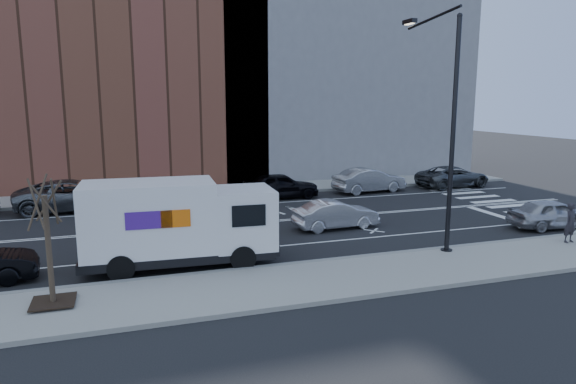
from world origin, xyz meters
TOP-DOWN VIEW (x-y plane):
  - ground at (0.00, 0.00)m, footprint 120.00×120.00m
  - sidewalk_near at (0.00, -8.80)m, footprint 44.00×3.60m
  - sidewalk_far at (0.00, 8.80)m, footprint 44.00×3.60m
  - curb_near at (0.00, -7.00)m, footprint 44.00×0.25m
  - curb_far at (0.00, 7.00)m, footprint 44.00×0.25m
  - crosswalk at (16.00, 0.00)m, footprint 3.00×14.00m
  - road_markings at (0.00, 0.00)m, footprint 40.00×8.60m
  - bldg_brick at (-8.00, 15.60)m, footprint 26.00×10.00m
  - bldg_concrete at (12.00, 15.60)m, footprint 20.00×10.00m
  - streetlight at (7.00, -6.91)m, footprint 0.44×4.02m
  - street_tree at (-7.00, -8.40)m, footprint 1.20×1.20m
  - fedex_van at (-3.09, -5.60)m, footprint 6.98×2.74m
  - far_parked_c at (-7.41, 5.83)m, footprint 6.12×3.00m
  - far_parked_d at (-1.42, 5.74)m, footprint 5.19×2.43m
  - far_parked_e at (4.28, 5.57)m, footprint 4.63×1.90m
  - far_parked_f at (10.36, 5.74)m, footprint 4.93×2.21m
  - far_parked_g at (16.80, 5.80)m, footprint 5.42×2.95m
  - driving_sedan at (4.52, -2.27)m, footprint 4.09×1.65m
  - near_parked_front at (14.17, -5.44)m, footprint 4.23×2.09m
  - pedestrian at (12.52, -7.99)m, footprint 0.66×0.48m

SIDE VIEW (x-z plane):
  - ground at x=0.00m, z-range 0.00..0.00m
  - crosswalk at x=16.00m, z-range 0.00..0.01m
  - road_markings at x=0.00m, z-range 0.00..0.01m
  - sidewalk_near at x=0.00m, z-range 0.00..0.15m
  - sidewalk_far at x=0.00m, z-range 0.00..0.15m
  - curb_near at x=0.00m, z-range 0.00..0.17m
  - curb_far at x=0.00m, z-range 0.00..0.17m
  - driving_sedan at x=4.52m, z-range 0.00..1.32m
  - near_parked_front at x=14.17m, z-range 0.00..1.39m
  - far_parked_g at x=16.80m, z-range 0.00..1.44m
  - far_parked_d at x=-1.42m, z-range 0.00..1.47m
  - far_parked_f at x=10.36m, z-range 0.00..1.57m
  - far_parked_e at x=4.28m, z-range 0.00..1.57m
  - far_parked_c at x=-7.41m, z-range 0.00..1.67m
  - pedestrian at x=12.52m, z-range 0.15..1.81m
  - street_tree at x=-7.00m, z-range -0.42..3.33m
  - fedex_van at x=-3.09m, z-range 0.08..3.21m
  - streetlight at x=7.00m, z-range 0.41..9.75m
  - bldg_brick at x=-8.00m, z-range 0.00..22.00m
  - bldg_concrete at x=12.00m, z-range 0.00..26.00m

